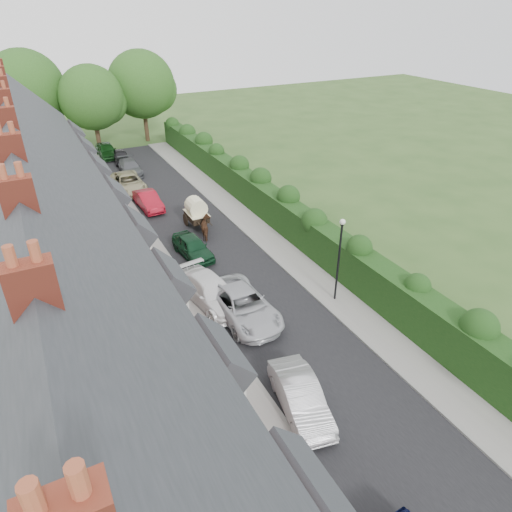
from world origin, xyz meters
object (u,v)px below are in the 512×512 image
(car_silver_a, at_px, (300,397))
(car_beige, at_px, (128,183))
(car_green, at_px, (193,247))
(lamppost, at_px, (340,250))
(horse, at_px, (207,228))
(car_grey, at_px, (130,167))
(car_white, at_px, (211,291))
(car_silver_b, at_px, (243,305))
(horse_cart, at_px, (196,211))
(car_red, at_px, (148,201))
(car_black, at_px, (121,156))

(car_silver_a, relative_size, car_beige, 0.81)
(car_green, xyz_separation_m, car_beige, (-0.95, 13.94, 0.06))
(lamppost, distance_m, car_beige, 23.58)
(horse, bearing_deg, car_grey, -70.66)
(car_grey, distance_m, horse, 16.37)
(car_silver_a, distance_m, horse, 16.79)
(car_white, bearing_deg, car_silver_b, -72.21)
(lamppost, distance_m, car_silver_b, 6.03)
(lamppost, bearing_deg, horse_cart, 105.77)
(car_red, relative_size, car_beige, 0.78)
(car_silver_b, height_order, car_red, car_silver_b)
(car_red, xyz_separation_m, horse, (2.31, -7.08, 0.09))
(car_silver_a, relative_size, car_red, 1.05)
(lamppost, xyz_separation_m, car_green, (-5.45, 8.61, -2.59))
(car_white, bearing_deg, car_black, 78.78)
(car_black, height_order, horse, horse)
(car_green, distance_m, car_grey, 18.41)
(lamppost, distance_m, car_white, 7.52)
(car_green, bearing_deg, car_white, -104.40)
(car_black, distance_m, horse_cart, 18.35)
(car_silver_a, distance_m, car_red, 23.70)
(car_silver_a, distance_m, car_black, 36.91)
(car_white, xyz_separation_m, car_red, (0.49, 14.77, -0.07))
(car_black, distance_m, horse, 20.34)
(car_silver_a, xyz_separation_m, car_beige, (-0.35, 28.44, 0.03))
(car_silver_b, bearing_deg, car_beige, 91.33)
(lamppost, distance_m, horse, 11.58)
(lamppost, bearing_deg, car_green, 122.32)
(car_silver_b, xyz_separation_m, car_green, (-0.06, 7.61, -0.09))
(car_beige, relative_size, horse_cart, 1.67)
(car_black, relative_size, horse_cart, 1.16)
(car_red, bearing_deg, horse_cart, -68.37)
(car_green, relative_size, horse, 2.22)
(horse_cart, bearing_deg, car_silver_a, -97.52)
(car_red, xyz_separation_m, car_beige, (-0.49, 4.75, 0.06))
(car_silver_a, relative_size, horse_cart, 1.36)
(lamppost, bearing_deg, car_grey, 100.80)
(car_green, bearing_deg, horse, 44.02)
(car_green, bearing_deg, car_black, 84.58)
(car_red, relative_size, car_grey, 0.93)
(car_white, distance_m, horse_cart, 10.11)
(car_white, distance_m, car_beige, 19.52)
(car_beige, height_order, car_black, car_beige)
(car_white, xyz_separation_m, car_black, (1.24, 27.97, -0.12))
(car_black, bearing_deg, car_silver_b, -84.80)
(car_silver_b, relative_size, car_beige, 1.04)
(horse, bearing_deg, car_red, -58.04)
(car_green, height_order, horse, horse)
(car_silver_a, relative_size, car_silver_b, 0.78)
(car_beige, bearing_deg, car_red, -83.88)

